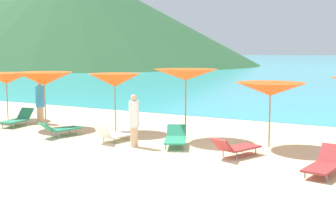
{
  "coord_description": "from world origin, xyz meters",
  "views": [
    {
      "loc": [
        5.42,
        -9.99,
        2.94
      ],
      "look_at": [
        -1.64,
        2.62,
        1.2
      ],
      "focal_mm": 46.95,
      "sensor_mm": 36.0,
      "label": 1
    }
  ],
  "objects_px": {
    "lounge_chair_7": "(176,138)",
    "lounge_chair_2": "(324,164)",
    "lounge_chair_6": "(235,147)",
    "umbrella_3": "(186,75)",
    "beachgoer_3": "(134,119)",
    "umbrella_2": "(115,80)",
    "umbrella_1": "(44,79)",
    "beachgoer_4": "(40,101)",
    "lounge_chair_8": "(60,128)",
    "umbrella_0": "(6,78)",
    "umbrella_4": "(270,89)",
    "lounge_chair_1": "(114,134)",
    "lounge_chair_4": "(18,119)"
  },
  "relations": [
    {
      "from": "umbrella_3",
      "to": "lounge_chair_4",
      "type": "xyz_separation_m",
      "value": [
        -7.09,
        -0.94,
        -1.9
      ]
    },
    {
      "from": "umbrella_3",
      "to": "lounge_chair_2",
      "type": "relative_size",
      "value": 1.5
    },
    {
      "from": "umbrella_0",
      "to": "umbrella_4",
      "type": "distance_m",
      "value": 11.65
    },
    {
      "from": "umbrella_3",
      "to": "beachgoer_3",
      "type": "xyz_separation_m",
      "value": [
        -0.81,
        -1.95,
        -1.31
      ]
    },
    {
      "from": "umbrella_3",
      "to": "umbrella_1",
      "type": "bearing_deg",
      "value": -173.53
    },
    {
      "from": "lounge_chair_6",
      "to": "beachgoer_4",
      "type": "relative_size",
      "value": 0.93
    },
    {
      "from": "umbrella_2",
      "to": "lounge_chair_7",
      "type": "height_order",
      "value": "umbrella_2"
    },
    {
      "from": "lounge_chair_7",
      "to": "lounge_chair_8",
      "type": "xyz_separation_m",
      "value": [
        -4.32,
        -0.54,
        0.01
      ]
    },
    {
      "from": "umbrella_1",
      "to": "umbrella_3",
      "type": "distance_m",
      "value": 5.88
    },
    {
      "from": "umbrella_2",
      "to": "lounge_chair_4",
      "type": "distance_m",
      "value": 4.55
    },
    {
      "from": "lounge_chair_2",
      "to": "beachgoer_4",
      "type": "distance_m",
      "value": 11.98
    },
    {
      "from": "umbrella_3",
      "to": "beachgoer_4",
      "type": "distance_m",
      "value": 6.9
    },
    {
      "from": "lounge_chair_6",
      "to": "beachgoer_4",
      "type": "xyz_separation_m",
      "value": [
        -9.23,
        1.69,
        0.65
      ]
    },
    {
      "from": "lounge_chair_8",
      "to": "umbrella_2",
      "type": "bearing_deg",
      "value": -107.11
    },
    {
      "from": "umbrella_0",
      "to": "lounge_chair_7",
      "type": "relative_size",
      "value": 1.28
    },
    {
      "from": "lounge_chair_6",
      "to": "umbrella_0",
      "type": "bearing_deg",
      "value": 12.07
    },
    {
      "from": "umbrella_3",
      "to": "lounge_chair_6",
      "type": "xyz_separation_m",
      "value": [
        2.44,
        -1.68,
        -1.9
      ]
    },
    {
      "from": "lounge_chair_4",
      "to": "beachgoer_3",
      "type": "distance_m",
      "value": 6.39
    },
    {
      "from": "beachgoer_3",
      "to": "lounge_chair_8",
      "type": "bearing_deg",
      "value": -34.77
    },
    {
      "from": "lounge_chair_7",
      "to": "beachgoer_3",
      "type": "xyz_separation_m",
      "value": [
        -1.09,
        -0.7,
        0.6
      ]
    },
    {
      "from": "lounge_chair_4",
      "to": "lounge_chair_6",
      "type": "bearing_deg",
      "value": -13.44
    },
    {
      "from": "umbrella_0",
      "to": "beachgoer_4",
      "type": "bearing_deg",
      "value": -0.54
    },
    {
      "from": "umbrella_4",
      "to": "lounge_chair_7",
      "type": "relative_size",
      "value": 1.28
    },
    {
      "from": "umbrella_1",
      "to": "lounge_chair_2",
      "type": "height_order",
      "value": "umbrella_1"
    },
    {
      "from": "umbrella_4",
      "to": "lounge_chair_4",
      "type": "height_order",
      "value": "umbrella_4"
    },
    {
      "from": "lounge_chair_4",
      "to": "lounge_chair_7",
      "type": "distance_m",
      "value": 7.38
    },
    {
      "from": "lounge_chair_2",
      "to": "lounge_chair_6",
      "type": "height_order",
      "value": "lounge_chair_2"
    },
    {
      "from": "lounge_chair_6",
      "to": "umbrella_2",
      "type": "bearing_deg",
      "value": 3.42
    },
    {
      "from": "umbrella_2",
      "to": "umbrella_3",
      "type": "bearing_deg",
      "value": 0.12
    },
    {
      "from": "umbrella_0",
      "to": "lounge_chair_7",
      "type": "bearing_deg",
      "value": -8.0
    },
    {
      "from": "umbrella_4",
      "to": "beachgoer_3",
      "type": "xyz_separation_m",
      "value": [
        -3.68,
        -2.05,
        -0.94
      ]
    },
    {
      "from": "umbrella_1",
      "to": "beachgoer_4",
      "type": "bearing_deg",
      "value": 144.84
    },
    {
      "from": "umbrella_4",
      "to": "lounge_chair_1",
      "type": "bearing_deg",
      "value": -160.3
    },
    {
      "from": "lounge_chair_8",
      "to": "beachgoer_4",
      "type": "distance_m",
      "value": 3.35
    },
    {
      "from": "lounge_chair_1",
      "to": "beachgoer_3",
      "type": "relative_size",
      "value": 0.91
    },
    {
      "from": "umbrella_3",
      "to": "lounge_chair_1",
      "type": "bearing_deg",
      "value": -139.33
    },
    {
      "from": "umbrella_0",
      "to": "lounge_chair_1",
      "type": "distance_m",
      "value": 7.28
    },
    {
      "from": "beachgoer_3",
      "to": "beachgoer_4",
      "type": "distance_m",
      "value": 6.3
    },
    {
      "from": "umbrella_2",
      "to": "lounge_chair_1",
      "type": "bearing_deg",
      "value": -55.72
    },
    {
      "from": "lounge_chair_7",
      "to": "lounge_chair_2",
      "type": "bearing_deg",
      "value": -38.79
    },
    {
      "from": "umbrella_0",
      "to": "umbrella_4",
      "type": "xyz_separation_m",
      "value": [
        11.65,
        0.07,
        -0.0
      ]
    },
    {
      "from": "lounge_chair_4",
      "to": "beachgoer_4",
      "type": "distance_m",
      "value": 1.19
    },
    {
      "from": "lounge_chair_2",
      "to": "lounge_chair_7",
      "type": "relative_size",
      "value": 0.95
    },
    {
      "from": "lounge_chair_7",
      "to": "umbrella_2",
      "type": "bearing_deg",
      "value": 133.18
    },
    {
      "from": "umbrella_3",
      "to": "lounge_chair_8",
      "type": "bearing_deg",
      "value": -156.1
    },
    {
      "from": "umbrella_2",
      "to": "umbrella_4",
      "type": "bearing_deg",
      "value": 1.03
    },
    {
      "from": "umbrella_3",
      "to": "umbrella_2",
      "type": "bearing_deg",
      "value": -179.88
    },
    {
      "from": "umbrella_4",
      "to": "beachgoer_3",
      "type": "relative_size",
      "value": 1.3
    },
    {
      "from": "umbrella_2",
      "to": "lounge_chair_7",
      "type": "relative_size",
      "value": 1.29
    },
    {
      "from": "lounge_chair_2",
      "to": "umbrella_2",
      "type": "bearing_deg",
      "value": 172.01
    }
  ]
}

